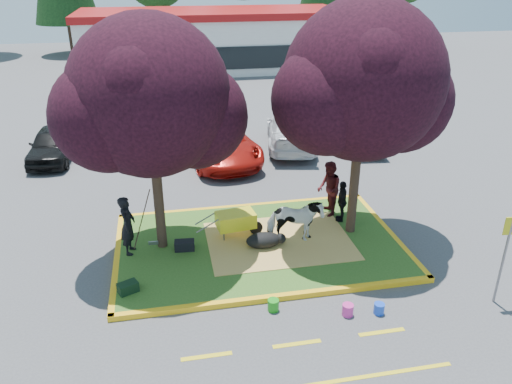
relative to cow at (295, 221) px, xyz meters
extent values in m
plane|color=#424244|center=(-1.03, 0.11, -0.83)|extent=(90.00, 90.00, 0.00)
cube|color=#2F561B|center=(-1.03, 0.11, -0.75)|extent=(8.00, 5.00, 0.15)
cube|color=yellow|center=(-1.03, -2.47, -0.75)|extent=(8.30, 0.16, 0.15)
cube|color=yellow|center=(-1.03, 2.69, -0.75)|extent=(8.30, 0.16, 0.15)
cube|color=yellow|center=(-5.11, 0.11, -0.75)|extent=(0.16, 5.30, 0.15)
cube|color=yellow|center=(3.05, 0.11, -0.75)|extent=(0.16, 5.30, 0.15)
cube|color=#E2B75D|center=(-0.43, 0.11, -0.67)|extent=(4.20, 3.00, 0.01)
cylinder|color=black|center=(-3.83, 0.51, 1.09)|extent=(0.28, 0.28, 3.53)
sphere|color=black|center=(-3.83, 0.51, 3.73)|extent=(4.20, 4.20, 4.20)
sphere|color=black|center=(-2.67, 0.71, 3.10)|extent=(2.86, 2.86, 2.86)
sphere|color=black|center=(-4.88, 0.21, 3.35)|extent=(2.86, 2.86, 2.86)
cylinder|color=black|center=(1.87, 0.31, 1.17)|extent=(0.28, 0.28, 3.70)
sphere|color=black|center=(1.87, 0.31, 3.94)|extent=(4.40, 4.40, 4.40)
sphere|color=black|center=(3.08, 0.51, 3.28)|extent=(2.99, 2.99, 2.99)
sphere|color=black|center=(0.77, 0.01, 3.55)|extent=(2.99, 2.99, 2.99)
cube|color=yellow|center=(-3.03, -4.09, -0.82)|extent=(1.10, 0.12, 0.01)
cube|color=yellow|center=(-1.03, -4.09, -0.82)|extent=(1.10, 0.12, 0.01)
cube|color=yellow|center=(0.97, -4.09, -0.82)|extent=(1.10, 0.12, 0.01)
cube|color=silver|center=(0.97, 28.11, 1.17)|extent=(20.00, 8.00, 4.00)
cube|color=maroon|center=(0.97, 28.11, 3.32)|extent=(20.40, 8.40, 0.50)
cube|color=black|center=(0.97, 24.06, 0.57)|extent=(19.00, 0.10, 1.60)
cylinder|color=black|center=(-11.03, 37.11, 1.13)|extent=(0.44, 0.44, 3.92)
cylinder|color=black|center=(-3.03, 38.61, 0.71)|extent=(0.44, 0.44, 3.08)
cylinder|color=black|center=(4.97, 37.61, 0.99)|extent=(0.44, 0.44, 3.64)
cylinder|color=black|center=(12.97, 38.11, 0.92)|extent=(0.44, 0.44, 3.50)
cylinder|color=black|center=(20.97, 37.11, 0.78)|extent=(0.44, 0.44, 3.22)
imported|color=white|center=(0.00, 0.00, 0.00)|extent=(1.70, 0.97, 1.35)
ellipsoid|color=black|center=(-0.95, -0.14, -0.46)|extent=(1.07, 0.67, 0.44)
imported|color=black|center=(-4.73, 0.32, 0.19)|extent=(0.51, 0.69, 1.73)
imported|color=#461417|center=(1.54, 1.51, 0.23)|extent=(0.74, 0.92, 1.81)
imported|color=black|center=(1.82, 1.02, 0.00)|extent=(0.58, 0.86, 1.35)
cylinder|color=black|center=(-1.02, 0.67, -0.47)|extent=(0.41, 0.13, 0.41)
cylinder|color=slate|center=(-2.03, 0.42, -0.53)|extent=(0.04, 0.04, 0.29)
cylinder|color=slate|center=(-2.03, 0.91, -0.53)|extent=(0.04, 0.04, 0.29)
cube|color=yellow|center=(-1.64, 0.67, -0.14)|extent=(1.20, 0.82, 0.45)
cylinder|color=slate|center=(-2.48, 0.42, -0.11)|extent=(0.73, 0.14, 0.37)
cylinder|color=slate|center=(-2.48, 0.91, -0.11)|extent=(0.73, 0.14, 0.37)
cube|color=black|center=(-3.21, 0.15, -0.53)|extent=(0.59, 0.35, 0.29)
cube|color=black|center=(-4.73, -1.62, -0.55)|extent=(0.57, 0.48, 0.26)
cylinder|color=slate|center=(4.17, -3.56, 0.44)|extent=(0.06, 0.06, 2.54)
cube|color=gold|center=(4.17, -3.56, 1.31)|extent=(0.36, 0.06, 0.46)
cylinder|color=#1A9416|center=(-1.28, -2.84, -0.68)|extent=(0.31, 0.31, 0.30)
cylinder|color=#D42F92|center=(0.42, -3.36, -0.68)|extent=(0.33, 0.33, 0.29)
cylinder|color=blue|center=(1.18, -3.44, -0.69)|extent=(0.29, 0.29, 0.27)
imported|color=black|center=(-8.17, 8.94, -0.14)|extent=(1.84, 4.13, 1.38)
imported|color=#A6A9AE|center=(-3.55, 9.38, -0.08)|extent=(3.32, 4.76, 1.49)
imported|color=#A6140D|center=(-1.28, 7.64, -0.04)|extent=(3.45, 6.03, 1.58)
imported|color=silver|center=(2.16, 8.63, -0.06)|extent=(3.16, 5.59, 1.53)
imported|color=#54565B|center=(5.27, 7.88, -0.18)|extent=(1.80, 4.08, 1.30)
camera|label=1|loc=(-3.57, -12.35, 6.82)|focal=35.00mm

